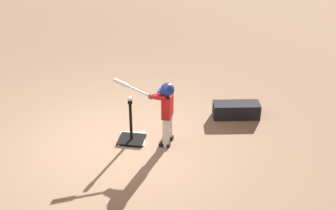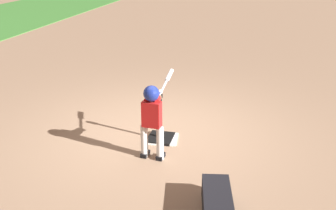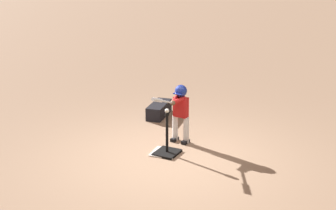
% 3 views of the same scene
% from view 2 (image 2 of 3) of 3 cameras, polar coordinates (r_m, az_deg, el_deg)
% --- Properties ---
extents(ground_plane, '(90.00, 90.00, 0.00)m').
position_cam_2_polar(ground_plane, '(6.45, -2.02, -4.08)').
color(ground_plane, '#93755B').
extents(home_plate, '(0.49, 0.49, 0.02)m').
position_cam_2_polar(home_plate, '(6.24, -0.67, -4.91)').
color(home_plate, white).
rests_on(home_plate, ground_plane).
extents(batting_tee, '(0.43, 0.39, 0.76)m').
position_cam_2_polar(batting_tee, '(6.21, -1.10, -4.07)').
color(batting_tee, black).
rests_on(batting_tee, ground_plane).
extents(batter_child, '(1.01, 0.35, 1.10)m').
position_cam_2_polar(batter_child, '(5.46, -2.24, -1.07)').
color(batter_child, silver).
rests_on(batter_child, ground_plane).
extents(baseball, '(0.07, 0.07, 0.07)m').
position_cam_2_polar(baseball, '(5.94, -1.15, 1.91)').
color(baseball, white).
rests_on(baseball, batting_tee).
extents(equipment_bag, '(0.88, 0.47, 0.28)m').
position_cam_2_polar(equipment_bag, '(4.57, 7.14, -14.17)').
color(equipment_bag, black).
rests_on(equipment_bag, ground_plane).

